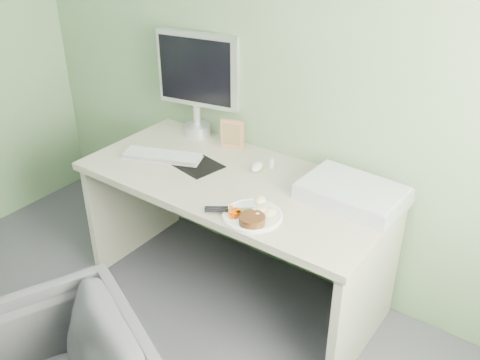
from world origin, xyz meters
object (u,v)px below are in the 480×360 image
Objects in this scene: desk at (235,209)px; monitor at (198,79)px; scanner at (352,193)px; plate at (252,216)px.

monitor reaches higher than desk.
monitor is (-1.06, 0.17, 0.30)m from scanner.
desk is at bearing -162.56° from scanner.
scanner reaches higher than plate.
monitor is at bearing 147.11° from desk.
scanner is (0.30, 0.39, 0.03)m from plate.
scanner is 0.79× the size of monitor.
scanner is at bearing 52.86° from plate.
scanner is (0.57, 0.15, 0.22)m from desk.
plate is at bearing -41.30° from desk.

